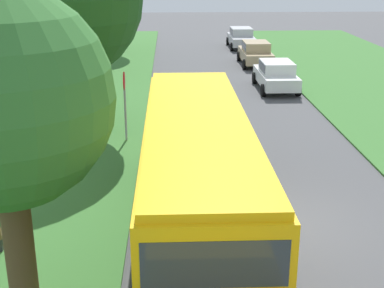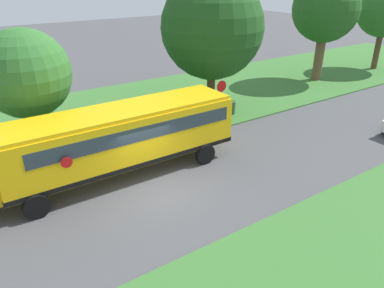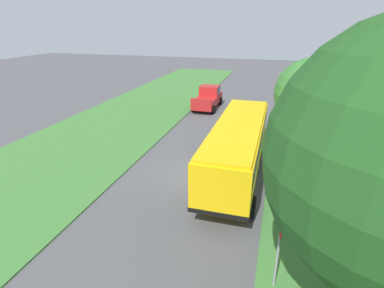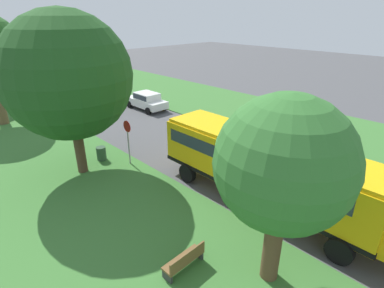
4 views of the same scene
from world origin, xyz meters
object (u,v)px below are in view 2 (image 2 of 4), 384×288
school_bus (116,137)px  oak_tree_across_road (383,8)px  oak_tree_roadside_mid (211,26)px  stop_sign (221,97)px  oak_tree_far_end (326,8)px  park_bench (72,130)px  trash_bin (231,108)px  oak_tree_beside_bus (28,73)px

school_bus → oak_tree_across_road: (-5.45, 28.47, 3.57)m
oak_tree_roadside_mid → stop_sign: oak_tree_roadside_mid is taller
oak_tree_far_end → stop_sign: 14.00m
stop_sign → park_bench: stop_sign is taller
trash_bin → oak_tree_beside_bus: bearing=-91.5°
park_bench → oak_tree_beside_bus: bearing=-48.3°
oak_tree_beside_bus → trash_bin: size_ratio=7.09×
oak_tree_roadside_mid → school_bus: bearing=-61.1°
oak_tree_roadside_mid → park_bench: bearing=-94.2°
oak_tree_roadside_mid → stop_sign: size_ratio=3.13×
school_bus → stop_sign: bearing=106.9°
oak_tree_beside_bus → stop_sign: size_ratio=2.33×
oak_tree_across_road → trash_bin: 19.88m
oak_tree_beside_bus → oak_tree_far_end: bearing=95.0°
school_bus → trash_bin: bearing=109.5°
oak_tree_far_end → trash_bin: 12.80m
oak_tree_across_road → park_bench: oak_tree_across_road is taller
oak_tree_beside_bus → oak_tree_far_end: oak_tree_far_end is taller
oak_tree_across_road → oak_tree_beside_bus: bearing=-86.6°
park_bench → oak_tree_across_road: bearing=89.9°
oak_tree_beside_bus → trash_bin: bearing=88.5°
oak_tree_across_road → stop_sign: size_ratio=2.93×
oak_tree_roadside_mid → oak_tree_beside_bus: bearing=-83.9°
oak_tree_roadside_mid → stop_sign: (2.46, -0.97, -3.73)m
stop_sign → oak_tree_roadside_mid: bearing=158.6°
oak_tree_across_road → stop_sign: 21.30m
oak_tree_far_end → stop_sign: size_ratio=3.09×
park_bench → trash_bin: size_ratio=1.79×
oak_tree_beside_bus → park_bench: size_ratio=3.97×
oak_tree_roadside_mid → oak_tree_far_end: bearing=94.0°
stop_sign → oak_tree_across_road: bearing=98.5°
oak_tree_far_end → oak_tree_across_road: 7.78m
oak_tree_across_road → trash_bin: (2.14, -19.11, -5.04)m
stop_sign → park_bench: bearing=-111.0°
school_bus → park_bench: 5.68m
oak_tree_beside_bus → oak_tree_roadside_mid: oak_tree_roadside_mid is taller
school_bus → oak_tree_beside_bus: size_ratio=1.95×
oak_tree_roadside_mid → stop_sign: 4.57m
oak_tree_across_road → park_bench: 29.29m
school_bus → park_bench: size_ratio=7.72×
oak_tree_across_road → trash_bin: bearing=-83.6°
oak_tree_far_end → trash_bin: oak_tree_far_end is taller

